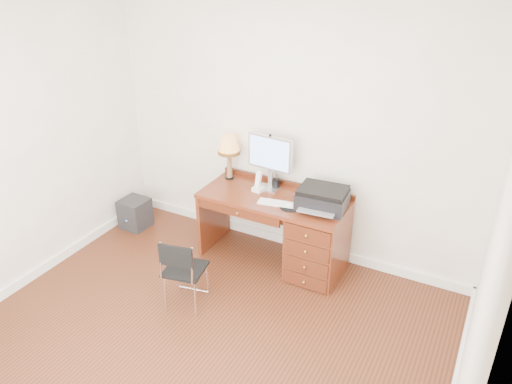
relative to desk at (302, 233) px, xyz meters
The scene contains 12 objects.
ground 1.50m from the desk, 102.93° to the right, with size 4.00×4.00×0.00m, color #3B1A0D.
room_shell 0.91m from the desk, 112.63° to the right, with size 4.00×4.00×4.00m.
desk is the anchor object (origin of this frame).
monitor 0.85m from the desk, 160.25° to the left, with size 0.50×0.18×0.57m.
keyboard 0.42m from the desk, 150.39° to the right, with size 0.41×0.12×0.02m, color white.
mouse_pad 0.38m from the desk, 124.98° to the right, with size 0.21×0.21×0.04m.
printer 0.48m from the desk, ahead, with size 0.49×0.40×0.21m.
leg_lamp 1.19m from the desk, 169.78° to the left, with size 0.24×0.24×0.49m.
phone 0.66m from the desk, behind, with size 0.12×0.12×0.21m.
pen_cup 0.58m from the desk, 153.59° to the left, with size 0.08×0.08×0.10m, color black.
chair 1.31m from the desk, 122.99° to the right, with size 0.41×0.41×0.74m.
equipment_box 2.09m from the desk, behind, with size 0.30×0.30×0.35m, color black.
Camera 1 is at (1.92, -2.63, 3.07)m, focal length 35.00 mm.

